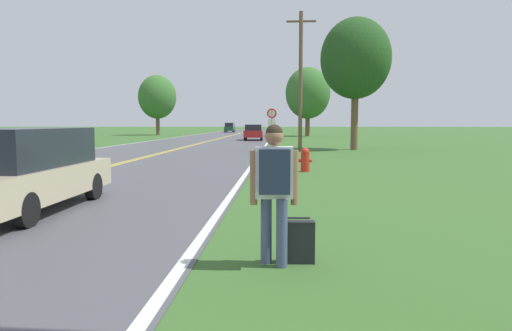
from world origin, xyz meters
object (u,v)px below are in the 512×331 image
(suitcase, at_px, (298,242))
(car_champagne_van_nearest, at_px, (25,168))
(traffic_sign, at_px, (272,119))
(hitchhiker_person, at_px, (274,180))
(tree_mid_treeline, at_px, (308,93))
(car_red_suv_approaching, at_px, (254,132))
(fire_hydrant, at_px, (305,159))
(tree_left_verge, at_px, (356,59))
(car_dark_green_suv_mid_near, at_px, (230,127))
(tree_behind_sign, at_px, (157,97))

(suitcase, relative_size, car_champagne_van_nearest, 0.13)
(suitcase, bearing_deg, traffic_sign, -0.15)
(hitchhiker_person, distance_m, tree_mid_treeline, 55.35)
(traffic_sign, bearing_deg, car_red_suv_approaching, 96.55)
(fire_hydrant, bearing_deg, hitchhiker_person, -94.92)
(hitchhiker_person, distance_m, car_red_suv_approaching, 41.03)
(car_red_suv_approaching, bearing_deg, traffic_sign, 4.48)
(traffic_sign, xyz_separation_m, tree_left_verge, (5.33, 3.69, 3.91))
(hitchhiker_person, bearing_deg, car_dark_green_suv_mid_near, 4.56)
(hitchhiker_person, height_order, suitcase, hitchhiker_person)
(suitcase, distance_m, tree_left_verge, 25.62)
(fire_hydrant, xyz_separation_m, car_dark_green_suv_mid_near, (-10.55, 68.71, 0.49))
(tree_mid_treeline, xyz_separation_m, car_champagne_van_nearest, (-8.53, -51.83, -4.77))
(tree_behind_sign, bearing_deg, car_dark_green_suv_mid_near, 68.86)
(fire_hydrant, height_order, tree_behind_sign, tree_behind_sign)
(suitcase, distance_m, tree_behind_sign, 61.77)
(fire_hydrant, bearing_deg, traffic_sign, 98.14)
(fire_hydrant, bearing_deg, car_red_suv_approaching, 97.08)
(suitcase, xyz_separation_m, tree_mid_treeline, (3.20, 54.91, 5.37))
(traffic_sign, height_order, car_champagne_van_nearest, traffic_sign)
(traffic_sign, bearing_deg, car_champagne_van_nearest, -104.31)
(car_champagne_van_nearest, bearing_deg, car_dark_green_suv_mid_near, -177.39)
(tree_left_verge, relative_size, car_champagne_van_nearest, 1.83)
(fire_hydrant, xyz_separation_m, car_red_suv_approaching, (-3.71, 29.90, 0.42))
(traffic_sign, height_order, tree_left_verge, tree_left_verge)
(hitchhiker_person, relative_size, tree_left_verge, 0.21)
(hitchhiker_person, distance_m, tree_left_verge, 25.65)
(car_champagne_van_nearest, bearing_deg, car_red_suv_approaching, 175.77)
(fire_hydrant, relative_size, tree_mid_treeline, 0.10)
(car_champagne_van_nearest, distance_m, car_dark_green_suv_mid_near, 76.65)
(tree_behind_sign, xyz_separation_m, tree_mid_treeline, (21.11, -3.98, 0.22))
(hitchhiker_person, bearing_deg, tree_left_verge, -13.39)
(suitcase, xyz_separation_m, car_red_suv_approaching, (-3.07, 40.79, 0.59))
(tree_mid_treeline, bearing_deg, car_red_suv_approaching, -113.95)
(car_champagne_van_nearest, bearing_deg, hitchhiker_person, 56.46)
(suitcase, xyz_separation_m, tree_left_verge, (4.54, 24.58, 5.61))
(car_red_suv_approaching, bearing_deg, car_dark_green_suv_mid_near, -172.07)
(suitcase, bearing_deg, car_dark_green_suv_mid_near, 4.79)
(hitchhiker_person, distance_m, car_champagne_van_nearest, 5.97)
(car_champagne_van_nearest, relative_size, car_red_suv_approaching, 0.99)
(traffic_sign, distance_m, tree_left_verge, 7.57)
(tree_left_verge, relative_size, tree_mid_treeline, 0.95)
(tree_behind_sign, bearing_deg, suitcase, -73.08)
(hitchhiker_person, xyz_separation_m, suitcase, (0.31, 0.15, -0.80))
(suitcase, relative_size, tree_behind_sign, 0.07)
(suitcase, bearing_deg, car_champagne_van_nearest, 57.66)
(car_red_suv_approaching, bearing_deg, hitchhiker_person, 1.80)
(fire_hydrant, relative_size, car_dark_green_suv_mid_near, 0.19)
(fire_hydrant, height_order, car_dark_green_suv_mid_near, car_dark_green_suv_mid_near)
(hitchhiker_person, relative_size, traffic_sign, 0.67)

